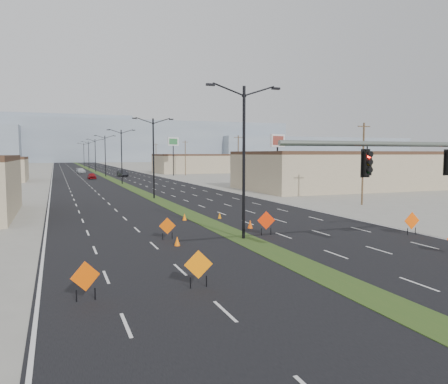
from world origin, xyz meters
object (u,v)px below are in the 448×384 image
object	(u,v)px
streetlight_0	(244,157)
cone_3	(185,217)
construction_sign_2	(167,227)
cone_2	(220,215)
pole_sign_east_near	(277,145)
streetlight_2	(122,155)
streetlight_1	(154,155)
streetlight_4	(95,154)
car_mid	(123,173)
streetlight_5	(89,154)
car_left	(92,176)
construction_sign_5	(412,222)
streetlight_3	(105,154)
cone_1	(250,224)
streetlight_6	(84,154)
construction_sign_0	(85,278)
construction_sign_3	(266,221)
pole_sign_east_far	(173,144)
cone_0	(177,241)
car_far	(81,171)
construction_sign_1	(198,266)

from	to	relation	value
streetlight_0	cone_3	bearing A→B (deg)	98.76
construction_sign_2	cone_2	world-z (taller)	construction_sign_2
pole_sign_east_near	cone_3	bearing A→B (deg)	-152.90
streetlight_2	streetlight_1	bearing A→B (deg)	-90.00
streetlight_4	car_mid	size ratio (longest dim) A/B	2.09
streetlight_2	streetlight_5	bearing A→B (deg)	90.00
car_left	cone_3	xyz separation A→B (m)	(2.58, -65.33, -0.38)
construction_sign_5	cone_3	distance (m)	17.71
cone_3	pole_sign_east_near	xyz separation A→B (m)	(19.93, 20.81, 6.52)
pole_sign_east_near	streetlight_3	bearing A→B (deg)	89.78
streetlight_3	construction_sign_2	size ratio (longest dim) A/B	6.90
streetlight_3	cone_1	distance (m)	80.59
car_mid	streetlight_6	bearing A→B (deg)	85.78
construction_sign_0	construction_sign_3	size ratio (longest dim) A/B	0.93
cone_3	construction_sign_3	bearing A→B (deg)	-68.20
cone_2	pole_sign_east_far	distance (m)	75.00
construction_sign_2	construction_sign_3	world-z (taller)	construction_sign_3
streetlight_5	construction_sign_0	distance (m)	149.44
streetlight_4	construction_sign_3	size ratio (longest dim) A/B	5.94
cone_3	pole_sign_east_far	xyz separation A→B (m)	(18.02, 73.03, 7.67)
cone_0	pole_sign_east_near	distance (m)	38.89
cone_1	streetlight_5	bearing A→B (deg)	90.90
car_left	car_far	xyz separation A→B (m)	(-0.69, 30.60, 0.04)
construction_sign_2	cone_1	distance (m)	7.15
streetlight_6	cone_1	xyz separation A→B (m)	(2.13, -164.40, -5.09)
cone_0	construction_sign_0	bearing A→B (deg)	-124.83
streetlight_3	streetlight_4	bearing A→B (deg)	90.00
car_far	construction_sign_3	world-z (taller)	construction_sign_3
streetlight_5	pole_sign_east_far	world-z (taller)	streetlight_5
streetlight_3	construction_sign_1	world-z (taller)	streetlight_3
construction_sign_1	construction_sign_2	distance (m)	10.78
streetlight_2	pole_sign_east_far	xyz separation A→B (m)	(16.61, 26.23, 2.55)
construction_sign_1	pole_sign_east_near	distance (m)	46.45
car_mid	cone_0	distance (m)	83.55
streetlight_4	construction_sign_2	distance (m)	110.50
streetlight_1	streetlight_2	world-z (taller)	same
car_left	car_mid	xyz separation A→B (m)	(7.85, 8.05, 0.11)
car_left	pole_sign_east_far	bearing A→B (deg)	17.77
streetlight_3	car_far	size ratio (longest dim) A/B	2.01
streetlight_3	pole_sign_east_near	distance (m)	57.09
construction_sign_3	cone_2	size ratio (longest dim) A/B	3.09
streetlight_2	construction_sign_0	bearing A→B (deg)	-99.24
cone_3	pole_sign_east_near	distance (m)	29.54
pole_sign_east_near	streetlight_1	bearing A→B (deg)	167.05
streetlight_0	streetlight_6	size ratio (longest dim) A/B	1.00
construction_sign_2	construction_sign_0	bearing A→B (deg)	-108.11
construction_sign_1	construction_sign_2	bearing A→B (deg)	91.70
streetlight_4	cone_0	size ratio (longest dim) A/B	16.60
car_mid	cone_3	size ratio (longest dim) A/B	8.03
streetlight_6	cone_0	world-z (taller)	streetlight_6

